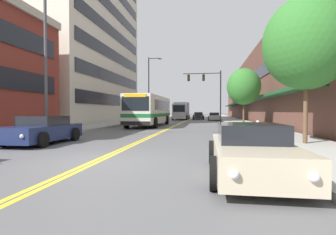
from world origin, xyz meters
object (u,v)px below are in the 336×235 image
object	(u,v)px
car_navy_parked_left_near	(42,130)
car_black_moving_lead	(198,115)
street_tree_right_mid	(244,87)
street_lamp_left_near	(51,44)
car_champagne_parked_right_foreground	(251,151)
car_silver_parked_right_mid	(214,117)
car_charcoal_moving_second	(199,116)
fire_hydrant	(258,129)
traffic_signal_mast	(208,86)
street_lamp_left_far	(150,84)
box_truck	(181,111)
city_bus	(150,109)
street_tree_right_near	(306,44)

from	to	relation	value
car_navy_parked_left_near	car_black_moving_lead	size ratio (longest dim) A/B	0.92
street_tree_right_mid	street_lamp_left_near	bearing A→B (deg)	-135.42
car_champagne_parked_right_foreground	car_silver_parked_right_mid	xyz separation A→B (m)	(0.03, 37.40, 0.01)
car_champagne_parked_right_foreground	car_silver_parked_right_mid	bearing A→B (deg)	89.95
car_charcoal_moving_second	street_tree_right_mid	xyz separation A→B (m)	(4.90, -24.17, 3.12)
car_champagne_parked_right_foreground	fire_hydrant	world-z (taller)	car_champagne_parked_right_foreground
traffic_signal_mast	street_lamp_left_far	size ratio (longest dim) A/B	0.77
box_truck	street_lamp_left_near	world-z (taller)	street_lamp_left_near
city_bus	street_lamp_left_far	size ratio (longest dim) A/B	1.18
street_lamp_left_far	car_silver_parked_right_mid	bearing A→B (deg)	31.26
car_navy_parked_left_near	car_charcoal_moving_second	world-z (taller)	car_charcoal_moving_second
car_navy_parked_left_near	fire_hydrant	bearing A→B (deg)	14.15
city_bus	fire_hydrant	size ratio (longest dim) A/B	12.46
city_bus	car_silver_parked_right_mid	bearing A→B (deg)	67.98
city_bus	traffic_signal_mast	bearing A→B (deg)	62.58
car_champagne_parked_right_foreground	street_tree_right_mid	bearing A→B (deg)	83.06
street_lamp_left_far	street_tree_right_mid	size ratio (longest dim) A/B	1.81
city_bus	street_lamp_left_far	distance (m)	12.38
city_bus	car_black_moving_lead	size ratio (longest dim) A/B	2.27
car_champagne_parked_right_foreground	car_black_moving_lead	distance (m)	52.84
car_black_moving_lead	car_charcoal_moving_second	bearing A→B (deg)	-87.98
car_champagne_parked_right_foreground	fire_hydrant	bearing A→B (deg)	78.53
car_charcoal_moving_second	traffic_signal_mast	xyz separation A→B (m)	(1.76, -10.43, 4.53)
city_bus	box_truck	world-z (taller)	box_truck
car_champagne_parked_right_foreground	traffic_signal_mast	xyz separation A→B (m)	(-0.95, 31.69, 4.57)
car_navy_parked_left_near	car_black_moving_lead	bearing A→B (deg)	83.12
city_bus	street_lamp_left_near	size ratio (longest dim) A/B	1.28
city_bus	box_truck	xyz separation A→B (m)	(1.28, 19.66, -0.11)
street_tree_right_near	street_tree_right_mid	world-z (taller)	street_tree_right_near
street_lamp_left_far	car_navy_parked_left_near	bearing A→B (deg)	-88.66
traffic_signal_mast	street_lamp_left_far	bearing A→B (deg)	-179.59
car_black_moving_lead	car_champagne_parked_right_foreground	bearing A→B (deg)	-86.65
car_charcoal_moving_second	car_black_moving_lead	bearing A→B (deg)	92.02
street_lamp_left_near	traffic_signal_mast	bearing A→B (deg)	71.47
car_navy_parked_left_near	street_tree_right_mid	world-z (taller)	street_tree_right_mid
car_black_moving_lead	fire_hydrant	size ratio (longest dim) A/B	5.49
car_champagne_parked_right_foreground	street_lamp_left_far	bearing A→B (deg)	106.68
box_truck	car_black_moving_lead	bearing A→B (deg)	78.71
car_charcoal_moving_second	traffic_signal_mast	distance (m)	11.51
car_navy_parked_left_near	car_champagne_parked_right_foreground	distance (m)	10.13
car_navy_parked_left_near	car_silver_parked_right_mid	world-z (taller)	car_navy_parked_left_near
car_charcoal_moving_second	street_tree_right_mid	size ratio (longest dim) A/B	0.94
street_lamp_left_near	street_tree_right_mid	size ratio (longest dim) A/B	1.67
car_silver_parked_right_mid	street_tree_right_near	bearing A→B (deg)	-84.57
car_champagne_parked_right_foreground	street_tree_right_mid	size ratio (longest dim) A/B	0.85
car_navy_parked_left_near	street_tree_right_near	size ratio (longest dim) A/B	0.73
city_bus	car_champagne_parked_right_foreground	world-z (taller)	city_bus
fire_hydrant	city_bus	bearing A→B (deg)	124.06
car_charcoal_moving_second	fire_hydrant	bearing A→B (deg)	-83.00
city_bus	car_champagne_parked_right_foreground	bearing A→B (deg)	-70.91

